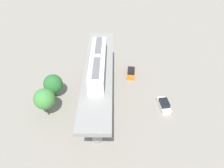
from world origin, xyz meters
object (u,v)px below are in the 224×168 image
at_px(parked_car_orange, 131,73).
at_px(tree_near_viaduct, 53,84).
at_px(train, 98,63).
at_px(tree_mid_lot, 44,99).
at_px(parked_car_white, 164,105).

bearing_deg(parked_car_orange, tree_near_viaduct, 29.10).
bearing_deg(train, tree_mid_lot, 18.50).
bearing_deg(tree_near_viaduct, train, 169.07).
bearing_deg(parked_car_white, train, -13.85).
height_order(train, parked_car_white, train).
xyz_separation_m(train, tree_mid_lot, (9.88, 3.30, -5.77)).
distance_m(parked_car_orange, tree_near_viaduct, 18.20).
bearing_deg(tree_near_viaduct, parked_car_white, 172.06).
relative_size(train, parked_car_orange, 3.12).
bearing_deg(train, tree_near_viaduct, -10.93).
distance_m(train, tree_mid_lot, 11.90).
xyz_separation_m(train, parked_car_orange, (-6.93, -9.14, -9.25)).
height_order(parked_car_orange, tree_mid_lot, tree_mid_lot).
relative_size(train, tree_near_viaduct, 2.52).
height_order(train, tree_near_viaduct, train).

